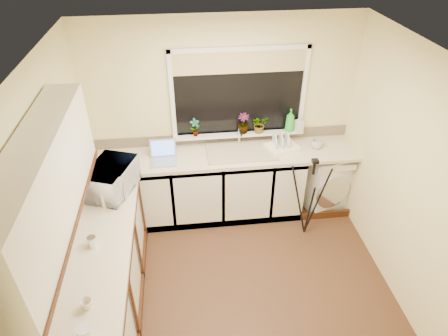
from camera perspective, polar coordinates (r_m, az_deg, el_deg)
floor at (r=4.38m, az=2.06°, el=-16.60°), size 3.20×3.20×0.00m
ceiling at (r=2.90m, az=3.09°, el=15.25°), size 3.20×3.20×0.00m
wall_back at (r=4.76m, az=-0.34°, el=7.31°), size 3.20×0.00×3.20m
wall_left at (r=3.65m, az=-23.32°, el=-5.54°), size 0.00×3.00×3.00m
wall_right at (r=4.04m, az=25.48°, el=-1.92°), size 0.00×3.00×3.00m
base_cabinet_back at (r=4.91m, az=-3.68°, el=-2.81°), size 2.55×0.60×0.86m
base_cabinet_left at (r=3.91m, az=-17.17°, el=-17.16°), size 0.54×2.40×0.86m
worktop_back at (r=4.67m, az=0.10°, el=1.86°), size 3.20×0.60×0.04m
worktop_left at (r=3.58m, az=-18.41°, el=-12.65°), size 0.60×2.40×0.04m
upper_cabinet at (r=2.93m, az=-24.76°, el=-2.41°), size 0.28×1.90×0.70m
splashback_left at (r=3.50m, az=-23.82°, el=-9.94°), size 0.02×2.40×0.45m
splashback_back at (r=4.87m, az=-0.31°, el=4.58°), size 3.20×0.02×0.14m
window_glass at (r=4.63m, az=2.18°, el=10.93°), size 1.50×0.02×1.00m
window_blind at (r=4.46m, az=2.34°, el=15.21°), size 1.50×0.02×0.25m
windowsill at (r=4.81m, az=2.14°, el=5.04°), size 1.60×0.14×0.03m
sink at (r=4.68m, az=2.53°, el=2.36°), size 0.82×0.46×0.03m
faucet at (r=4.77m, az=2.23°, el=4.59°), size 0.03×0.03×0.24m
washing_machine at (r=5.28m, az=14.65°, el=-1.32°), size 0.70×0.68×0.81m
laptop at (r=4.58m, az=-8.88°, el=1.85°), size 0.31×0.28×0.22m
kettle at (r=4.03m, az=-16.87°, el=-4.01°), size 0.14×0.14×0.19m
dish_rack at (r=4.79m, az=8.43°, el=3.01°), size 0.44×0.38×0.06m
tripod at (r=4.67m, az=12.39°, el=-4.32°), size 0.65×0.65×1.07m
glass_jug at (r=3.03m, az=-19.64°, el=-22.01°), size 0.10×0.10×0.15m
steel_jar at (r=3.64m, az=-18.73°, el=-10.21°), size 0.08×0.08×0.11m
microwave at (r=4.15m, az=-16.13°, el=-1.52°), size 0.55×0.66×0.31m
plant_a at (r=4.69m, az=-4.27°, el=5.92°), size 0.14×0.11×0.23m
plant_c at (r=4.75m, az=2.82°, el=6.55°), size 0.17×0.17×0.25m
plant_d at (r=4.78m, az=5.23°, el=6.40°), size 0.23×0.22×0.22m
soap_bottle_green at (r=4.84m, az=9.65°, el=6.89°), size 0.13×0.13×0.29m
soap_bottle_clear at (r=4.88m, az=10.94°, el=6.44°), size 0.11×0.11×0.20m
cup_back at (r=4.88m, az=13.42°, el=3.41°), size 0.16×0.16×0.11m
cup_left at (r=3.22m, az=-19.47°, el=-18.27°), size 0.12×0.12×0.08m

